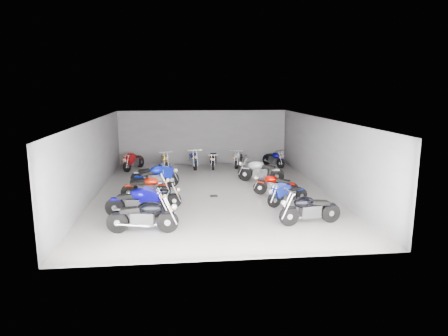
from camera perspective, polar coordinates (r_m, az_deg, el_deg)
The scene contains 22 objects.
ground at distance 17.51m, azimuth -1.61°, elevation -3.58°, with size 14.00×14.00×0.00m, color gray.
wall_back at distance 24.08m, azimuth -2.97°, elevation 4.40°, with size 10.00×0.10×3.20m, color slate.
wall_left at distance 17.51m, azimuth -18.18°, elevation 1.21°, with size 0.10×14.00×3.20m, color slate.
wall_right at distance 18.25m, azimuth 14.21°, elevation 1.83°, with size 0.10×14.00×3.20m, color slate.
ceiling at distance 16.97m, azimuth -1.67°, elevation 6.98°, with size 10.00×14.00×0.04m, color black.
drain_grate at distance 17.03m, azimuth -1.47°, elevation -3.99°, with size 0.32×0.32×0.01m, color black.
motorcycle_left_a at distance 12.93m, azimuth -11.43°, elevation -6.76°, with size 2.28×0.50×1.00m.
motorcycle_left_b at distance 14.46m, azimuth -12.21°, elevation -4.82°, with size 2.28×0.58×1.01m.
motorcycle_left_c at distance 15.41m, azimuth -9.46°, elevation -4.10°, with size 1.86×0.39×0.82m.
motorcycle_left_d at distance 16.78m, azimuth -11.00°, elevation -2.72°, with size 2.05×0.42×0.90m.
motorcycle_left_e at distance 18.33m, azimuth -9.76°, elevation -1.29°, with size 2.18×1.01×1.01m.
motorcycle_left_f at distance 19.50m, azimuth -10.40°, elevation -0.84°, with size 1.90×0.37×0.83m.
motorcycle_right_a at distance 13.76m, azimuth 12.11°, elevation -5.76°, with size 2.19×0.52×0.96m.
motorcycle_right_c at distance 15.81m, azimuth 9.03°, elevation -3.64°, with size 1.79×0.91×0.84m.
motorcycle_right_d at distance 17.14m, azimuth 7.34°, elevation -2.38°, with size 1.87×0.85×0.87m.
motorcycle_right_f at distance 19.50m, azimuth 5.20°, elevation -0.41°, with size 2.17×1.01×1.01m.
motorcycle_back_a at distance 22.89m, azimuth -12.81°, elevation 0.96°, with size 0.97×1.93×0.90m.
motorcycle_back_b at distance 22.90m, azimuth -8.46°, elevation 1.06°, with size 0.48×1.94×0.85m.
motorcycle_back_c at distance 22.86m, azimuth -4.43°, elevation 1.23°, with size 0.49×2.11×0.93m.
motorcycle_back_d at distance 22.82m, azimuth -1.52°, elevation 1.13°, with size 0.43×1.92×0.84m.
motorcycle_back_e at distance 23.17m, azimuth 2.07°, elevation 1.29°, with size 0.72×1.87×0.85m.
motorcycle_back_f at distance 23.41m, azimuth 7.11°, elevation 1.32°, with size 0.92×1.80×0.85m.
Camera 1 is at (-1.34, -16.87, 4.52)m, focal length 32.00 mm.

